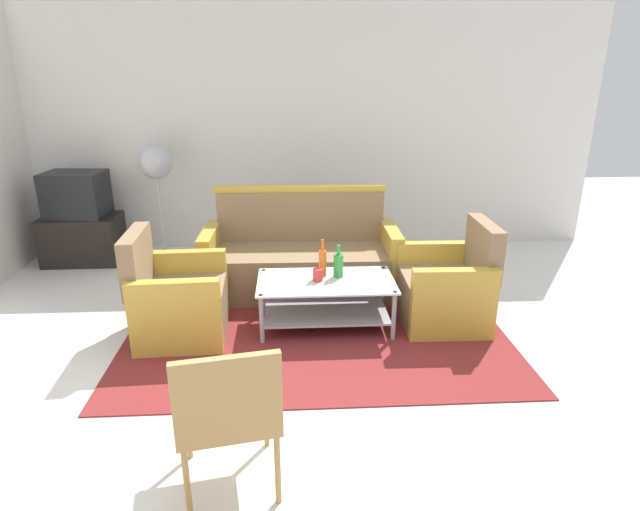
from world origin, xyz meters
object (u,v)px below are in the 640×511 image
Objects in this scene: bottle_orange at (323,262)px; television at (76,194)px; coffee_table at (326,296)px; cup at (318,275)px; tv_stand at (83,239)px; pedestal_fan at (156,169)px; bottle_green at (338,265)px; couch at (301,259)px; wicker_chair at (228,408)px; armchair_left at (177,301)px; armchair_right at (447,289)px.

television is (-2.54, 1.63, 0.23)m from bottle_orange.
cup reaches higher than coffee_table.
tv_stand is 1.14m from pedestal_fan.
bottle_green is 3.14m from television.
wicker_chair is (-0.40, -2.54, 0.18)m from couch.
pedestal_fan is 1.51× the size of wicker_chair.
couch is at bearing -33.28° from pedestal_fan.
television is (-2.56, 1.72, 0.49)m from coffee_table.
wicker_chair is (-0.69, -1.84, -0.02)m from bottle_green.
tv_stand is 0.63× the size of pedestal_fan.
armchair_left is (-0.99, -0.83, -0.03)m from couch.
coffee_table is at bearing 1.88° from cup.
couch is 2.88× the size of television.
armchair_left is at bearing 131.92° from television.
television reaches higher than wicker_chair.
armchair_right is at bearing -1.89° from bottle_green.
bottle_green is 0.20m from cup.
tv_stand is (-2.54, 1.63, -0.27)m from bottle_orange.
armchair_right is 3.97m from television.
armchair_left is 2.04m from pedestal_fan.
cup is 1.83m from wicker_chair.
couch is 2.13× the size of armchair_right.
couch reaches higher than armchair_right.
armchair_right is 0.77× the size of coffee_table.
bottle_green reaches higher than tv_stand.
bottle_orange is 1.16× the size of bottle_green.
couch is at bearing 98.57° from cup.
tv_stand is 0.50m from television.
pedestal_fan is at bearing 3.34° from tv_stand.
bottle_orange is at bearing 88.79° from armchair_right.
coffee_table is (1.18, 0.06, -0.02)m from armchair_left.
coffee_table is at bearing -77.17° from bottle_orange.
armchair_left is 1.13m from cup.
cup is at bearing -114.54° from bottle_orange.
coffee_table is 11.00× the size of cup.
couch is 1.43× the size of pedestal_fan.
armchair_right is at bearing -25.12° from tv_stand.
television is at bearing -176.83° from pedestal_fan.
pedestal_fan is (-1.81, 1.69, 0.50)m from bottle_green.
tv_stand is (-1.38, 1.78, -0.03)m from armchair_left.
armchair_right is at bearing 149.71° from couch.
armchair_left is 0.77× the size of coffee_table.
television reaches higher than couch.
television reaches higher than bottle_green.
wicker_chair is at bearing -106.42° from cup.
couch is 18.13× the size of cup.
armchair_left is at bearing -172.37° from bottle_orange.
coffee_table is (0.18, -0.77, -0.04)m from couch.
tv_stand is at bearing -176.66° from pedestal_fan.
bottle_orange is at bearing 63.11° from wicker_chair.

